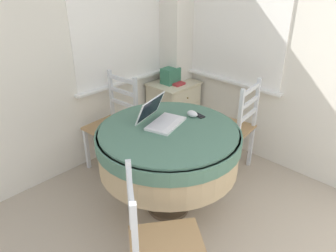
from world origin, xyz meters
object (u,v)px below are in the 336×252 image
Objects in this scene: round_dining_table at (168,146)px; storage_box at (171,76)px; dining_chair_near_back_window at (114,125)px; computer_mouse at (192,114)px; cell_phone at (198,115)px; laptop at (160,118)px; corner_cabinet at (174,109)px; dining_chair_near_right_window at (232,128)px; dining_chair_camera_near at (159,248)px; book_on_cabinet at (174,82)px.

storage_box is (0.97, 0.90, 0.14)m from round_dining_table.
storage_box is at bearing 2.49° from dining_chair_near_back_window.
storage_box is (0.67, 0.89, -0.04)m from computer_mouse.
dining_chair_near_back_window is (-0.22, 0.88, -0.32)m from cell_phone.
cell_phone is at bearing -2.34° from round_dining_table.
cell_phone is (0.32, -0.13, -0.04)m from laptop.
cell_phone reaches higher than corner_cabinet.
dining_chair_near_back_window is (0.09, 0.75, -0.36)m from laptop.
dining_chair_near_right_window is (0.84, -0.15, -0.36)m from laptop.
computer_mouse is 0.93m from dining_chair_near_back_window.
cell_phone is at bearing -22.55° from laptop.
computer_mouse is 1.17m from dining_chair_camera_near.
dining_chair_near_right_window is (0.87, -0.03, -0.16)m from round_dining_table.
storage_box is (1.63, 1.47, 0.30)m from dining_chair_camera_near.
dining_chair_near_right_window is 0.93m from corner_cabinet.
laptop reaches higher than cell_phone.
cell_phone is (0.34, -0.01, 0.16)m from round_dining_table.
cell_phone is at bearing 28.69° from dining_chair_camera_near.
corner_cabinet is at bearing 1.13° from dining_chair_near_back_window.
book_on_cabinet is (-0.02, -0.02, 0.35)m from corner_cabinet.
storage_box reaches higher than book_on_cabinet.
dining_chair_near_back_window reaches higher than computer_mouse.
round_dining_table reaches higher than book_on_cabinet.
round_dining_table reaches higher than corner_cabinet.
dining_chair_camera_near is at bearing -139.16° from book_on_cabinet.
corner_cabinet is at bearing 40.93° from dining_chair_camera_near.
computer_mouse is at bearing -129.17° from book_on_cabinet.
computer_mouse is at bearing -127.14° from storage_box.
dining_chair_camera_near reaches higher than storage_box.
storage_box is at bearing 41.92° from dining_chair_camera_near.
computer_mouse is at bearing 175.65° from dining_chair_near_right_window.
cell_phone is 1.20m from corner_cabinet.
dining_chair_near_right_window is 0.93m from book_on_cabinet.
dining_chair_near_back_window reaches higher than cell_phone.
dining_chair_camera_near is at bearing -139.57° from round_dining_table.
dining_chair_near_right_window reaches higher than round_dining_table.
computer_mouse is 0.10× the size of dining_chair_near_right_window.
cell_phone is 0.12× the size of dining_chair_near_right_window.
corner_cabinet is (0.98, 0.76, -0.48)m from laptop.
dining_chair_near_back_window is at bearing -177.51° from storage_box.
dining_chair_near_right_window is at bearing -1.91° from round_dining_table.
laptop is 1.22m from storage_box.
storage_box reaches higher than cell_phone.
laptop is 0.29m from computer_mouse.
book_on_cabinet is at bearing -130.59° from corner_cabinet.
laptop is 0.41× the size of dining_chair_near_back_window.
corner_cabinet is 2.92× the size of book_on_cabinet.
laptop reaches higher than dining_chair_camera_near.
dining_chair_camera_near is at bearing -118.74° from dining_chair_near_back_window.
corner_cabinet is at bearing 49.41° from book_on_cabinet.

